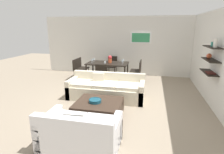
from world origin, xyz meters
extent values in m
plane|color=gray|center=(0.00, 0.00, 0.00)|extent=(18.00, 18.00, 0.00)
cube|color=silver|center=(0.30, 3.53, 1.35)|extent=(8.40, 0.06, 2.70)
cube|color=white|center=(0.75, 3.48, 1.75)|extent=(0.94, 0.02, 0.50)
cube|color=#338C59|center=(0.75, 3.47, 1.75)|extent=(0.80, 0.01, 0.40)
cube|color=silver|center=(3.03, 0.60, 1.35)|extent=(0.06, 8.20, 2.70)
cube|color=black|center=(2.86, 0.37, 1.70)|extent=(0.28, 0.90, 0.02)
cube|color=black|center=(2.86, 0.37, 1.35)|extent=(0.28, 0.90, 0.02)
cube|color=black|center=(2.86, 0.37, 1.00)|extent=(0.28, 0.90, 0.02)
cylinder|color=silver|center=(2.86, 0.17, 1.82)|extent=(0.10, 0.10, 0.22)
sphere|color=#D85933|center=(2.86, 0.55, 1.43)|extent=(0.14, 0.14, 0.14)
cylinder|color=teal|center=(2.86, 0.42, 1.77)|extent=(0.07, 0.07, 0.12)
cube|color=#4C1E19|center=(2.86, 0.22, 1.03)|extent=(0.20, 0.28, 0.03)
cube|color=beige|center=(-0.08, 0.30, 0.21)|extent=(2.40, 0.90, 0.42)
cube|color=beige|center=(-0.08, 0.67, 0.60)|extent=(2.40, 0.16, 0.36)
cube|color=beige|center=(-1.20, 0.30, 0.30)|extent=(0.14, 0.90, 0.60)
cube|color=beige|center=(1.05, 0.30, 0.30)|extent=(0.14, 0.90, 0.60)
cube|color=beige|center=(-0.78, 0.26, 0.47)|extent=(0.69, 0.70, 0.10)
cube|color=beige|center=(-0.08, 0.26, 0.47)|extent=(0.69, 0.70, 0.10)
cube|color=beige|center=(0.63, 0.26, 0.47)|extent=(0.69, 0.70, 0.10)
cube|color=beige|center=(-0.37, 0.49, 0.60)|extent=(0.37, 0.17, 0.36)
cube|color=white|center=(0.06, -2.15, 0.21)|extent=(1.45, 0.90, 0.42)
cube|color=white|center=(0.06, -2.52, 0.60)|extent=(1.45, 0.16, 0.36)
cube|color=white|center=(0.71, -2.15, 0.30)|extent=(0.14, 0.90, 0.60)
cube|color=white|center=(-0.60, -2.15, 0.30)|extent=(0.14, 0.90, 0.60)
cube|color=white|center=(0.35, -2.11, 0.47)|extent=(0.57, 0.70, 0.10)
cube|color=white|center=(-0.24, -2.11, 0.47)|extent=(0.57, 0.70, 0.10)
cube|color=white|center=(0.03, -2.34, 0.60)|extent=(0.37, 0.15, 0.36)
cube|color=#38281E|center=(0.03, -0.89, 0.19)|extent=(1.16, 1.01, 0.38)
cylinder|color=navy|center=(-0.05, -0.93, 0.42)|extent=(0.31, 0.31, 0.07)
torus|color=navy|center=(-0.05, -0.93, 0.45)|extent=(0.31, 0.31, 0.02)
cube|color=black|center=(-0.53, 2.37, 0.73)|extent=(1.73, 0.99, 0.04)
cylinder|color=black|center=(-1.33, 1.93, 0.35)|extent=(0.06, 0.06, 0.71)
cylinder|color=black|center=(0.27, 1.93, 0.35)|extent=(0.06, 0.06, 0.71)
cylinder|color=black|center=(-1.33, 2.80, 0.35)|extent=(0.06, 0.06, 0.71)
cylinder|color=black|center=(0.27, 2.80, 0.35)|extent=(0.06, 0.06, 0.71)
cube|color=black|center=(0.65, 2.59, 0.43)|extent=(0.44, 0.44, 0.04)
cube|color=black|center=(0.85, 2.59, 0.67)|extent=(0.04, 0.44, 0.43)
cylinder|color=black|center=(0.47, 2.77, 0.21)|extent=(0.04, 0.04, 0.41)
cylinder|color=black|center=(0.47, 2.41, 0.21)|extent=(0.04, 0.04, 0.41)
cylinder|color=black|center=(0.83, 2.77, 0.21)|extent=(0.04, 0.04, 0.41)
cylinder|color=black|center=(0.83, 2.41, 0.21)|extent=(0.04, 0.04, 0.41)
cube|color=black|center=(-0.53, 3.18, 0.43)|extent=(0.44, 0.44, 0.04)
cube|color=black|center=(-0.53, 3.38, 0.67)|extent=(0.44, 0.04, 0.43)
cylinder|color=black|center=(-0.71, 3.00, 0.21)|extent=(0.04, 0.04, 0.41)
cylinder|color=black|center=(-0.35, 3.00, 0.21)|extent=(0.04, 0.04, 0.41)
cylinder|color=black|center=(-0.71, 3.36, 0.21)|extent=(0.04, 0.04, 0.41)
cylinder|color=black|center=(-0.35, 3.36, 0.21)|extent=(0.04, 0.04, 0.41)
cube|color=black|center=(-0.53, 1.55, 0.43)|extent=(0.44, 0.44, 0.04)
cube|color=black|center=(-0.53, 1.35, 0.67)|extent=(0.44, 0.04, 0.43)
cylinder|color=black|center=(-0.35, 1.73, 0.21)|extent=(0.04, 0.04, 0.41)
cylinder|color=black|center=(-0.71, 1.73, 0.21)|extent=(0.04, 0.04, 0.41)
cylinder|color=black|center=(-0.35, 1.37, 0.21)|extent=(0.04, 0.04, 0.41)
cylinder|color=black|center=(-0.71, 1.37, 0.21)|extent=(0.04, 0.04, 0.41)
cube|color=black|center=(0.65, 2.14, 0.43)|extent=(0.44, 0.44, 0.04)
cube|color=black|center=(0.85, 2.14, 0.67)|extent=(0.04, 0.44, 0.43)
cylinder|color=black|center=(0.47, 2.32, 0.21)|extent=(0.04, 0.04, 0.41)
cylinder|color=black|center=(0.47, 1.96, 0.21)|extent=(0.04, 0.04, 0.41)
cylinder|color=black|center=(0.83, 2.32, 0.21)|extent=(0.04, 0.04, 0.41)
cylinder|color=black|center=(0.83, 1.96, 0.21)|extent=(0.04, 0.04, 0.41)
cube|color=black|center=(-1.71, 2.14, 0.43)|extent=(0.44, 0.44, 0.04)
cube|color=black|center=(-1.91, 2.14, 0.67)|extent=(0.04, 0.44, 0.43)
cylinder|color=black|center=(-1.53, 1.96, 0.21)|extent=(0.04, 0.04, 0.41)
cylinder|color=black|center=(-1.53, 2.32, 0.21)|extent=(0.04, 0.04, 0.41)
cylinder|color=black|center=(-1.89, 1.96, 0.21)|extent=(0.04, 0.04, 0.41)
cylinder|color=black|center=(-1.89, 2.32, 0.21)|extent=(0.04, 0.04, 0.41)
cube|color=black|center=(-1.71, 2.59, 0.43)|extent=(0.44, 0.44, 0.04)
cube|color=black|center=(-1.91, 2.59, 0.67)|extent=(0.04, 0.44, 0.43)
cylinder|color=black|center=(-1.53, 2.41, 0.21)|extent=(0.04, 0.04, 0.41)
cylinder|color=black|center=(-1.53, 2.77, 0.21)|extent=(0.04, 0.04, 0.41)
cylinder|color=black|center=(-1.89, 2.41, 0.21)|extent=(0.04, 0.04, 0.41)
cylinder|color=black|center=(-1.89, 2.77, 0.21)|extent=(0.04, 0.04, 0.41)
cylinder|color=silver|center=(0.12, 2.49, 0.75)|extent=(0.06, 0.06, 0.01)
cylinder|color=silver|center=(0.12, 2.49, 0.79)|extent=(0.01, 0.01, 0.08)
cylinder|color=silver|center=(0.12, 2.49, 0.87)|extent=(0.08, 0.08, 0.08)
cylinder|color=silver|center=(0.12, 2.24, 0.75)|extent=(0.06, 0.06, 0.01)
cylinder|color=silver|center=(0.12, 2.24, 0.79)|extent=(0.01, 0.01, 0.07)
cylinder|color=silver|center=(0.12, 2.24, 0.87)|extent=(0.06, 0.06, 0.09)
cylinder|color=silver|center=(-0.53, 1.93, 0.75)|extent=(0.06, 0.06, 0.01)
cylinder|color=silver|center=(-0.53, 1.93, 0.79)|extent=(0.01, 0.01, 0.06)
cylinder|color=silver|center=(-0.53, 1.93, 0.86)|extent=(0.07, 0.07, 0.07)
cylinder|color=silver|center=(-1.18, 2.49, 0.75)|extent=(0.06, 0.06, 0.01)
cylinder|color=silver|center=(-1.18, 2.49, 0.79)|extent=(0.01, 0.01, 0.07)
cylinder|color=silver|center=(-1.18, 2.49, 0.86)|extent=(0.08, 0.08, 0.07)
cylinder|color=silver|center=(-0.53, 2.80, 0.75)|extent=(0.06, 0.06, 0.01)
cylinder|color=silver|center=(-0.53, 2.80, 0.79)|extent=(0.01, 0.01, 0.07)
cylinder|color=silver|center=(-0.53, 2.80, 0.87)|extent=(0.06, 0.06, 0.10)
cylinder|color=silver|center=(-1.18, 2.24, 0.75)|extent=(0.06, 0.06, 0.01)
cylinder|color=silver|center=(-1.18, 2.24, 0.79)|extent=(0.01, 0.01, 0.06)
cylinder|color=silver|center=(-1.18, 2.24, 0.86)|extent=(0.07, 0.07, 0.08)
cylinder|color=#D85933|center=(-0.43, 2.41, 0.84)|extent=(0.15, 0.15, 0.17)
sphere|color=red|center=(-0.43, 2.41, 0.98)|extent=(0.16, 0.16, 0.16)
camera|label=1|loc=(1.29, -4.99, 2.22)|focal=29.14mm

